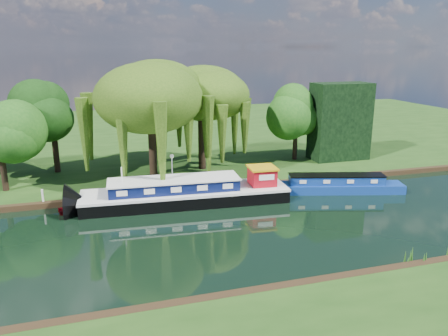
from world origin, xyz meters
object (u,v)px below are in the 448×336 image
object	(u,v)px
narrowboat	(336,185)
white_cruiser	(345,188)
dutch_barge	(188,193)
red_dinghy	(82,211)

from	to	relation	value
narrowboat	white_cruiser	world-z (taller)	narrowboat
dutch_barge	red_dinghy	xyz separation A→B (m)	(-8.09, 0.52, -0.85)
red_dinghy	narrowboat	bearing A→B (deg)	-100.43
narrowboat	white_cruiser	size ratio (longest dim) A/B	5.04
dutch_barge	white_cruiser	distance (m)	14.17
dutch_barge	narrowboat	distance (m)	12.77
narrowboat	white_cruiser	distance (m)	1.73
dutch_barge	red_dinghy	size ratio (longest dim) A/B	4.99
dutch_barge	red_dinghy	distance (m)	8.15
dutch_barge	white_cruiser	world-z (taller)	dutch_barge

